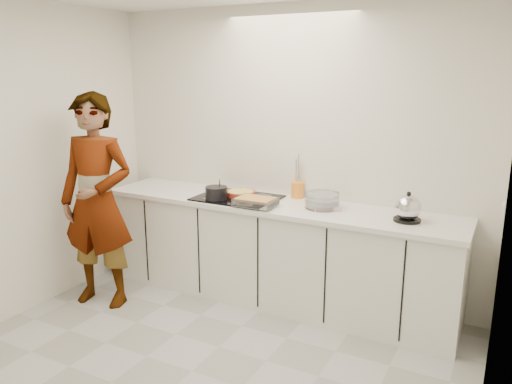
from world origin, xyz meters
The scene contains 15 objects.
floor centered at (0.00, 0.00, 0.00)m, with size 3.60×3.20×0.00m, color #B1B1B1.
wall_back centered at (0.00, 1.60, 1.30)m, with size 3.60×0.00×2.60m, color silver.
wall_left centered at (-1.80, 0.00, 1.30)m, with size 0.00×3.20×2.60m, color silver.
wall_right centered at (1.80, 0.02, 1.30)m, with size 0.02×3.20×2.60m.
base_cabinets centered at (0.00, 1.28, 0.43)m, with size 3.20×0.58×0.87m, color white.
countertop centered at (0.00, 1.28, 0.89)m, with size 3.24×0.64×0.04m, color white.
hob centered at (-0.35, 1.26, 0.92)m, with size 0.72×0.54×0.01m, color black.
tart_dish centered at (-0.35, 1.32, 0.95)m, with size 0.34×0.34×0.04m.
saucepan centered at (-0.48, 1.12, 0.98)m, with size 0.26×0.26×0.19m.
baking_dish centered at (-0.07, 1.09, 0.96)m, with size 0.33×0.25×0.06m.
mixing_bowl centered at (0.43, 1.32, 0.97)m, with size 0.30×0.30×0.13m.
tea_towel centered at (0.48, 1.29, 0.93)m, with size 0.22×0.16×0.04m, color white.
kettle centered at (1.14, 1.26, 1.01)m, with size 0.22×0.22×0.23m.
utensil_crock centered at (0.11, 1.54, 0.98)m, with size 0.11×0.11×0.14m, color orange.
cook centered at (-1.33, 0.54, 0.93)m, with size 0.68×0.45×1.86m, color white.
Camera 1 is at (1.83, -2.50, 2.03)m, focal length 35.00 mm.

